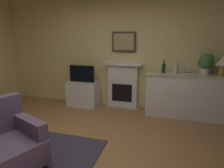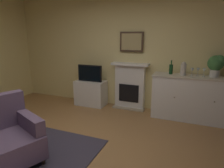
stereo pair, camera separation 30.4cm
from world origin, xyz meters
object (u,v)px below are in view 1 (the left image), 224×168
(wine_bottle, at_px, (164,68))
(wine_glass_right, at_px, (195,69))
(vase_decorative, at_px, (176,68))
(potted_plant_small, at_px, (206,63))
(armchair, at_px, (4,143))
(tv_cabinet, at_px, (83,94))
(sideboard_cabinet, at_px, (186,96))
(wine_glass_left, at_px, (184,69))
(tv_set, at_px, (82,74))
(fireplace_unit, at_px, (123,86))
(wine_glass_center, at_px, (190,69))
(framed_picture, at_px, (124,42))
(table_lamp, at_px, (223,62))

(wine_bottle, bearing_deg, wine_glass_right, -3.77)
(wine_glass_right, height_order, vase_decorative, vase_decorative)
(potted_plant_small, bearing_deg, armchair, -136.47)
(armchair, bearing_deg, tv_cabinet, 90.85)
(wine_bottle, distance_m, potted_plant_small, 0.84)
(sideboard_cabinet, distance_m, wine_glass_left, 0.59)
(wine_glass_right, xyz_separation_m, tv_set, (-2.53, -0.00, -0.24))
(fireplace_unit, relative_size, potted_plant_small, 2.56)
(wine_glass_center, height_order, wine_glass_right, same)
(framed_picture, bearing_deg, wine_glass_right, -8.38)
(armchair, bearing_deg, fireplace_unit, 70.82)
(fireplace_unit, relative_size, wine_bottle, 3.79)
(wine_glass_left, height_order, wine_glass_center, same)
(sideboard_cabinet, xyz_separation_m, wine_glass_center, (0.03, 0.01, 0.59))
(tv_set, bearing_deg, wine_glass_right, 0.02)
(tv_cabinet, bearing_deg, wine_bottle, 0.58)
(wine_glass_left, relative_size, tv_cabinet, 0.22)
(sideboard_cabinet, distance_m, wine_glass_right, 0.60)
(wine_glass_right, distance_m, potted_plant_small, 0.25)
(wine_glass_right, height_order, tv_set, wine_glass_right)
(framed_picture, relative_size, vase_decorative, 1.96)
(sideboard_cabinet, relative_size, tv_set, 2.70)
(table_lamp, distance_m, wine_glass_center, 0.62)
(tv_cabinet, relative_size, armchair, 0.72)
(vase_decorative, bearing_deg, table_lamp, 3.28)
(wine_bottle, relative_size, wine_glass_right, 1.76)
(wine_glass_center, distance_m, armchair, 3.54)
(sideboard_cabinet, height_order, wine_glass_center, wine_glass_center)
(wine_glass_center, height_order, vase_decorative, vase_decorative)
(tv_set, bearing_deg, wine_glass_center, 0.53)
(tv_set, xyz_separation_m, armchair, (0.04, -2.51, -0.44))
(sideboard_cabinet, distance_m, wine_bottle, 0.76)
(tv_set, height_order, potted_plant_small, potted_plant_small)
(armchair, bearing_deg, wine_glass_left, 47.40)
(fireplace_unit, height_order, tv_cabinet, fireplace_unit)
(potted_plant_small, height_order, armchair, potted_plant_small)
(framed_picture, xyz_separation_m, sideboard_cabinet, (1.42, -0.22, -1.11))
(wine_glass_left, xyz_separation_m, wine_glass_center, (0.11, 0.05, 0.00))
(wine_glass_left, bearing_deg, framed_picture, 168.90)
(framed_picture, relative_size, armchair, 0.53)
(armchair, bearing_deg, table_lamp, 40.14)
(vase_decorative, xyz_separation_m, potted_plant_small, (0.58, 0.10, 0.12))
(wine_bottle, xyz_separation_m, wine_glass_left, (0.41, -0.07, 0.01))
(tv_cabinet, distance_m, armchair, 2.53)
(wine_glass_right, xyz_separation_m, armchair, (-2.50, -2.51, -0.67))
(tv_cabinet, height_order, armchair, armchair)
(wine_glass_center, distance_m, potted_plant_small, 0.34)
(framed_picture, xyz_separation_m, vase_decorative, (1.18, -0.27, -0.51))
(tv_cabinet, height_order, tv_set, tv_set)
(tv_cabinet, relative_size, tv_set, 1.21)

